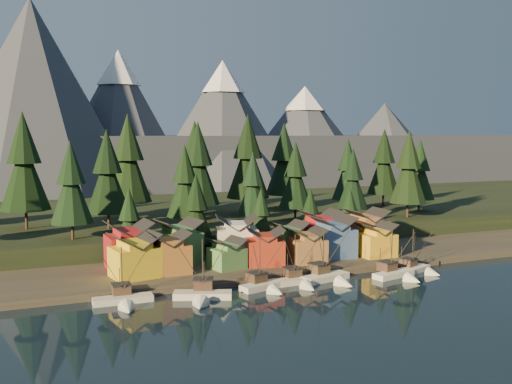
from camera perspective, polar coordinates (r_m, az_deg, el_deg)
name	(u,v)px	position (r m, az deg, el deg)	size (l,w,h in m)	color
ground	(319,300)	(108.85, 6.33, -10.67)	(500.00, 500.00, 0.00)	black
shore_strip	(243,254)	(143.96, -1.34, -6.24)	(400.00, 50.00, 1.50)	#342E26
hillside	(189,218)	(190.39, -6.72, -2.63)	(420.00, 100.00, 6.00)	black
dock	(282,277)	(122.93, 2.62, -8.47)	(80.00, 4.00, 1.00)	#4E4238
mountain_ridge	(117,143)	(308.62, -13.72, 4.76)	(560.00, 190.00, 90.00)	#454959
boat_0	(124,293)	(107.55, -13.08, -9.85)	(11.15, 12.11, 11.51)	beige
boat_1	(202,288)	(107.82, -5.42, -9.54)	(11.67, 12.14, 12.50)	beige
boat_2	(265,279)	(113.99, 0.88, -8.66)	(9.70, 10.29, 11.70)	beige
boat_3	(299,275)	(118.20, 4.34, -8.27)	(10.49, 11.35, 11.38)	beige
boat_4	(330,271)	(121.28, 7.37, -7.81)	(11.83, 12.42, 12.66)	white
boat_5	(398,268)	(126.92, 14.00, -7.40)	(10.72, 11.27, 11.69)	white
boat_6	(419,264)	(133.07, 15.95, -6.89)	(9.48, 9.96, 10.76)	white
house_front_0	(135,254)	(120.30, -12.03, -6.10)	(10.44, 10.05, 9.03)	gold
house_front_1	(168,251)	(122.51, -8.80, -5.88)	(8.73, 8.40, 8.84)	#9D5F28
house_front_2	(227,253)	(125.52, -2.93, -6.08)	(8.17, 8.21, 6.60)	#4E7F45
house_front_3	(265,246)	(128.74, 0.90, -5.37)	(9.79, 9.52, 8.26)	maroon
house_front_4	(307,244)	(132.12, 5.12, -5.22)	(8.42, 8.95, 7.78)	olive
house_front_5	(333,236)	(137.47, 7.69, -4.37)	(9.52, 8.69, 9.80)	#3A568B
house_front_6	(376,239)	(140.50, 11.91, -4.62)	(8.06, 7.63, 7.96)	yellow
house_back_0	(129,244)	(128.37, -12.59, -5.08)	(10.05, 9.70, 10.24)	maroon
house_back_1	(179,240)	(131.26, -7.73, -4.83)	(10.15, 10.24, 9.91)	#3E733E
house_back_2	(237,236)	(135.29, -1.94, -4.41)	(11.36, 10.80, 10.11)	silver
house_back_3	(288,238)	(138.43, 3.26, -4.60)	(8.67, 7.86, 8.20)	#447C43
house_back_4	(321,229)	(145.15, 6.52, -3.74)	(9.76, 9.41, 10.12)	#A4191F
house_back_5	(366,228)	(148.75, 10.96, -3.57)	(9.52, 9.63, 10.16)	#9F6538
tree_hill_1	(24,165)	(159.74, -22.17, 2.52)	(13.23, 13.23, 30.81)	#332319
tree_hill_2	(71,185)	(140.43, -18.00, 0.64)	(10.10, 10.10, 23.52)	#332319
tree_hill_3	(108,174)	(153.24, -14.63, 1.72)	(11.28, 11.28, 26.29)	#332319
tree_hill_4	(128,162)	(169.10, -12.64, 2.98)	(13.24, 13.24, 30.85)	#332319
tree_hill_5	(185,184)	(147.15, -7.12, 0.84)	(9.56, 9.56, 22.28)	#332319
tree_hill_6	(198,167)	(163.48, -5.80, 2.53)	(12.21, 12.21, 28.45)	#332319
tree_hill_7	(253,186)	(151.06, -0.31, 0.58)	(8.67, 8.67, 20.19)	#332319
tree_hill_8	(248,160)	(175.86, -0.82, 3.24)	(13.29, 13.29, 30.96)	#332319
tree_hill_9	(295,177)	(163.82, 3.97, 1.48)	(9.80, 9.80, 22.83)	#332319
tree_hill_10	(284,162)	(189.58, 2.81, 3.05)	(12.34, 12.34, 28.74)	#332319
tree_hill_11	(353,181)	(167.30, 9.65, 1.13)	(8.94, 8.94, 20.84)	#332319
tree_hill_12	(348,171)	(184.97, 9.15, 2.04)	(10.12, 10.12, 23.59)	#332319
tree_hill_13	(409,170)	(175.66, 15.01, 2.19)	(11.24, 11.24, 26.18)	#332319
tree_hill_14	(384,164)	(199.72, 12.68, 2.75)	(11.50, 11.50, 26.78)	#332319
tree_hill_15	(195,162)	(180.87, -6.12, 2.96)	(12.49, 12.49, 29.10)	#332319
tree_hill_17	(420,172)	(190.99, 16.05, 1.96)	(10.00, 10.00, 23.29)	#332319
tree_shore_0	(129,221)	(134.89, -12.54, -2.84)	(7.35, 7.35, 17.11)	#332319
tree_shore_1	(196,211)	(138.20, -6.01, -1.86)	(8.59, 8.59, 20.02)	#332319
tree_shore_2	(261,216)	(144.13, 0.51, -2.42)	(6.83, 6.83, 15.91)	#332319
tree_shore_3	(310,214)	(150.09, 5.45, -2.21)	(6.62, 6.62, 15.43)	#332319
tree_shore_4	(350,213)	(156.01, 9.36, -2.05)	(6.43, 6.43, 14.99)	#332319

